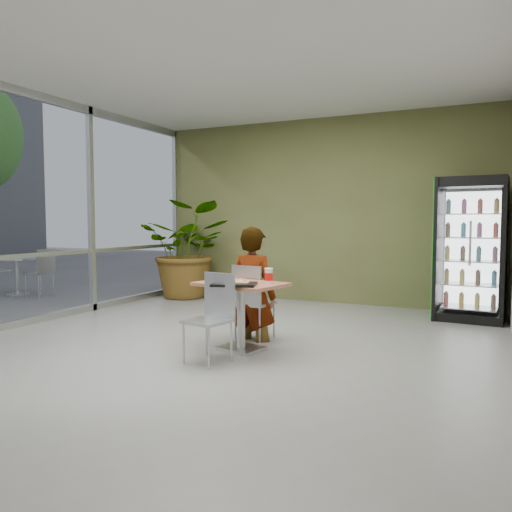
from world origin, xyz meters
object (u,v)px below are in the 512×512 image
at_px(potted_plant, 188,250).
at_px(seated_woman, 253,296).
at_px(chair_far, 251,296).
at_px(beverage_fridge, 471,249).
at_px(dining_table, 241,302).
at_px(soda_cup, 269,276).
at_px(chair_near, 214,310).
at_px(cafeteria_tray, 234,284).

bearing_deg(potted_plant, seated_woman, -44.54).
relative_size(chair_far, beverage_fridge, 0.44).
xyz_separation_m(dining_table, chair_far, (-0.11, 0.48, -0.01)).
distance_m(dining_table, soda_cup, 0.43).
distance_m(dining_table, beverage_fridge, 3.68).
xyz_separation_m(chair_near, soda_cup, (0.36, 0.56, 0.31)).
bearing_deg(seated_woman, potted_plant, -38.11).
height_order(cafeteria_tray, potted_plant, potted_plant).
height_order(chair_far, beverage_fridge, beverage_fridge).
relative_size(chair_near, seated_woman, 0.54).
bearing_deg(soda_cup, potted_plant, 134.90).
distance_m(cafeteria_tray, beverage_fridge, 3.83).
distance_m(chair_far, soda_cup, 0.66).
bearing_deg(soda_cup, beverage_fridge, 56.00).
bearing_deg(potted_plant, cafeteria_tray, -50.65).
bearing_deg(seated_woman, chair_far, 82.91).
height_order(chair_far, potted_plant, potted_plant).
relative_size(chair_far, potted_plant, 0.50).
xyz_separation_m(chair_far, beverage_fridge, (2.32, 2.42, 0.49)).
relative_size(cafeteria_tray, beverage_fridge, 0.22).
distance_m(chair_far, chair_near, 0.97).
xyz_separation_m(dining_table, soda_cup, (0.30, 0.07, 0.29)).
bearing_deg(chair_far, soda_cup, 141.74).
bearing_deg(chair_near, cafeteria_tray, 76.27).
xyz_separation_m(cafeteria_tray, potted_plant, (-2.66, 3.25, 0.13)).
distance_m(chair_near, beverage_fridge, 4.11).
relative_size(soda_cup, potted_plant, 0.09).
relative_size(seated_woman, beverage_fridge, 0.81).
height_order(dining_table, potted_plant, potted_plant).
bearing_deg(chair_far, beverage_fridge, -127.41).
bearing_deg(chair_near, dining_table, 94.29).
bearing_deg(chair_far, dining_table, 109.86).
distance_m(dining_table, chair_near, 0.50).
xyz_separation_m(chair_near, cafeteria_tray, (0.11, 0.24, 0.24)).
relative_size(chair_far, cafeteria_tray, 2.00).
xyz_separation_m(chair_far, potted_plant, (-2.50, 2.51, 0.37)).
relative_size(dining_table, potted_plant, 0.58).
relative_size(cafeteria_tray, potted_plant, 0.25).
bearing_deg(potted_plant, dining_table, -48.89).
bearing_deg(cafeteria_tray, chair_far, 102.63).
bearing_deg(chair_far, potted_plant, -38.74).
bearing_deg(chair_near, chair_far, 104.59).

